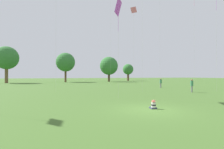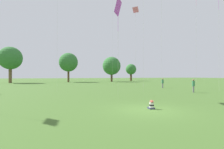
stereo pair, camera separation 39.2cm
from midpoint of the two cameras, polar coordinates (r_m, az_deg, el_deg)
The scene contains 10 objects.
ground_plane at distance 11.66m, azimuth 11.44°, elevation -11.26°, with size 300.00×300.00×0.00m, color #426628.
seated_toddler at distance 12.03m, azimuth 12.45°, elevation -9.77°, with size 0.45×0.53×0.58m.
person_standing_0 at distance 32.82m, azimuth 15.28°, elevation -2.45°, with size 0.48×0.48×1.71m.
person_standing_1 at distance 25.35m, azimuth 24.21°, elevation -2.99°, with size 0.42×0.42×1.74m.
kite_0 at distance 37.95m, azimuth 6.78°, elevation 19.49°, with size 1.30×1.36×16.08m.
kite_7 at distance 18.41m, azimuth 1.40°, elevation 20.79°, with size 1.20×1.44×9.71m.
distant_tree_0 at distance 75.09m, azimuth 5.12°, elevation 1.64°, with size 4.52×4.52×7.21m.
distant_tree_1 at distance 61.01m, azimuth -31.35°, elevation 4.61°, with size 6.86×6.86×10.95m.
distant_tree_2 at distance 64.17m, azimuth -1.19°, elevation 2.82°, with size 6.64×6.64×9.14m.
distant_tree_3 at distance 61.84m, azimuth -15.10°, elevation 3.88°, with size 6.42×6.42×10.04m.
Camera 1 is at (-6.27, -9.63, 2.20)m, focal length 28.00 mm.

